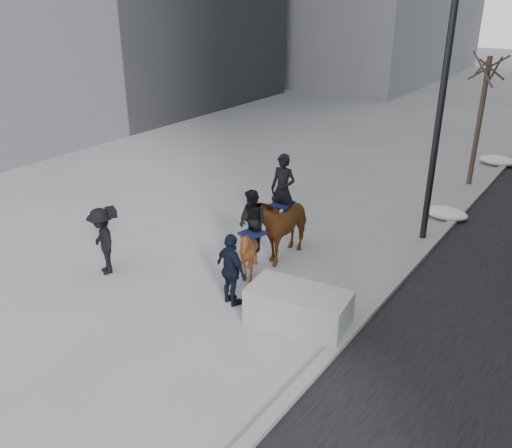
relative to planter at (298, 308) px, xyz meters
The scene contains 10 objects.
ground 1.96m from the planter, behind, with size 120.00×120.00×0.00m, color gray.
curb 10.01m from the planter, 83.78° to the left, with size 0.25×90.00×0.12m, color gray.
planter is the anchor object (origin of this frame).
tree_near 11.67m from the planter, 87.58° to the left, with size 1.20×1.20×5.06m, color #35281F, non-canonical shape.
mounted_left 3.47m from the planter, 129.72° to the left, with size 1.11×2.22×2.79m.
mounted_right 2.40m from the planter, 151.97° to the left, with size 1.51×1.62×2.29m.
feeder 1.77m from the planter, behind, with size 1.11×1.00×1.75m.
camera_crew 5.34m from the planter, behind, with size 1.31×1.09×1.75m.
lamppost 7.45m from the planter, 83.33° to the left, with size 0.25×1.26×9.09m.
snow_piles 11.39m from the planter, 86.05° to the left, with size 1.43×7.63×0.36m.
Camera 1 is at (6.84, -8.53, 6.80)m, focal length 38.00 mm.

